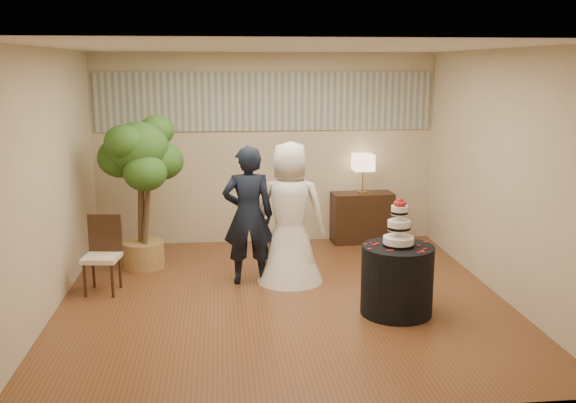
{
  "coord_description": "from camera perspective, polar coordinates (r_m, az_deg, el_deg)",
  "views": [
    {
      "loc": [
        -0.68,
        -6.9,
        2.61
      ],
      "look_at": [
        0.1,
        0.4,
        1.05
      ],
      "focal_mm": 40.0,
      "sensor_mm": 36.0,
      "label": 1
    }
  ],
  "objects": [
    {
      "name": "bride",
      "position": [
        7.77,
        0.18,
        -0.97
      ],
      "size": [
        0.99,
        0.97,
        1.73
      ],
      "primitive_type": "imported",
      "rotation": [
        0.0,
        0.0,
        2.94
      ],
      "color": "white",
      "rests_on": "floor"
    },
    {
      "name": "side_chair",
      "position": [
        7.77,
        -16.25,
        -4.63
      ],
      "size": [
        0.47,
        0.48,
        0.9
      ],
      "primitive_type": null,
      "rotation": [
        0.0,
        0.0,
        -0.13
      ],
      "color": "#301D11",
      "rests_on": "floor"
    },
    {
      "name": "console",
      "position": [
        9.69,
        6.58,
        -1.41
      ],
      "size": [
        0.92,
        0.45,
        0.75
      ],
      "primitive_type": "cube",
      "rotation": [
        0.0,
        0.0,
        0.05
      ],
      "color": "#301D11",
      "rests_on": "floor"
    },
    {
      "name": "mural_border",
      "position": [
        9.42,
        -1.97,
        8.89
      ],
      "size": [
        4.9,
        0.02,
        0.85
      ],
      "primitive_type": "cube",
      "color": "#9FA293",
      "rests_on": "wall_back"
    },
    {
      "name": "ficus_tree",
      "position": [
        8.48,
        -12.96,
        0.82
      ],
      "size": [
        1.36,
        1.36,
        2.02
      ],
      "primitive_type": null,
      "rotation": [
        0.0,
        0.0,
        -0.87
      ],
      "color": "#2F5D1D",
      "rests_on": "floor"
    },
    {
      "name": "floor",
      "position": [
        7.41,
        -0.45,
        -8.63
      ],
      "size": [
        5.0,
        5.0,
        0.0
      ],
      "primitive_type": "cube",
      "color": "brown",
      "rests_on": "ground"
    },
    {
      "name": "wall_left",
      "position": [
        7.24,
        -20.57,
        1.6
      ],
      "size": [
        0.06,
        5.0,
        2.8
      ],
      "primitive_type": "cube",
      "color": "beige",
      "rests_on": "ground"
    },
    {
      "name": "wedding_cake",
      "position": [
        6.8,
        9.85,
        -1.83
      ],
      "size": [
        0.33,
        0.33,
        0.52
      ],
      "primitive_type": null,
      "color": "white",
      "rests_on": "cake_table"
    },
    {
      "name": "wall_back",
      "position": [
        9.5,
        -1.95,
        4.68
      ],
      "size": [
        5.0,
        0.06,
        2.8
      ],
      "primitive_type": "cube",
      "color": "beige",
      "rests_on": "ground"
    },
    {
      "name": "table_lamp",
      "position": [
        9.56,
        6.68,
        2.47
      ],
      "size": [
        0.3,
        0.3,
        0.58
      ],
      "primitive_type": null,
      "color": "#D1B58A",
      "rests_on": "console"
    },
    {
      "name": "cake_table",
      "position": [
        6.98,
        9.66,
        -6.88
      ],
      "size": [
        0.9,
        0.9,
        0.75
      ],
      "primitive_type": "cylinder",
      "rotation": [
        0.0,
        0.0,
        0.19
      ],
      "color": "black",
      "rests_on": "floor"
    },
    {
      "name": "wall_right",
      "position": [
        7.69,
        18.42,
        2.33
      ],
      "size": [
        0.06,
        5.0,
        2.8
      ],
      "primitive_type": "cube",
      "color": "beige",
      "rests_on": "ground"
    },
    {
      "name": "groom",
      "position": [
        7.72,
        -3.55,
        -1.24
      ],
      "size": [
        0.62,
        0.41,
        1.69
      ],
      "primitive_type": "imported",
      "rotation": [
        0.0,
        0.0,
        3.14
      ],
      "color": "black",
      "rests_on": "floor"
    },
    {
      "name": "ceiling",
      "position": [
        6.94,
        -0.49,
        13.56
      ],
      "size": [
        5.0,
        5.0,
        0.0
      ],
      "primitive_type": "cube",
      "color": "white",
      "rests_on": "wall_back"
    },
    {
      "name": "wall_front",
      "position": [
        4.62,
        2.58,
        -3.23
      ],
      "size": [
        5.0,
        0.06,
        2.8
      ],
      "primitive_type": "cube",
      "color": "beige",
      "rests_on": "ground"
    }
  ]
}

